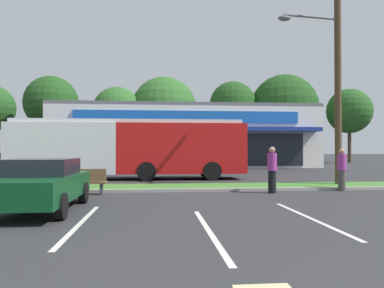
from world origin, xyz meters
TOP-DOWN VIEW (x-y plane):
  - grass_median at (0.00, 14.00)m, footprint 56.00×2.20m
  - curb_lip at (0.00, 12.78)m, footprint 56.00×0.24m
  - parking_stripe_0 at (-4.72, 6.79)m, footprint 0.12×4.80m
  - parking_stripe_1 at (-1.96, 5.70)m, footprint 0.12×4.80m
  - parking_stripe_2 at (0.67, 6.89)m, footprint 0.12×4.80m
  - storefront_building at (-0.25, 37.01)m, footprint 24.00×15.37m
  - tree_left at (-15.31, 44.04)m, footprint 6.32×6.32m
  - tree_mid_left at (-7.69, 44.58)m, footprint 5.93×5.93m
  - tree_mid at (-1.96, 45.75)m, footprint 8.28×8.28m
  - tree_mid_right at (6.33, 43.10)m, footprint 5.73×5.73m
  - tree_right at (12.69, 42.96)m, footprint 8.29×8.29m
  - tree_far_right at (21.36, 43.55)m, footprint 5.63×5.63m
  - utility_pole at (4.96, 14.22)m, footprint 3.08×2.40m
  - city_bus at (-4.46, 19.11)m, footprint 12.66×2.66m
  - bus_stop_bench at (-5.62, 12.12)m, footprint 1.60×0.45m
  - car_0 at (-13.67, 25.73)m, footprint 4.79×2.00m
  - car_1 at (-6.12, 8.65)m, footprint 1.96×4.50m
  - car_2 at (-5.54, 25.14)m, footprint 4.43×1.89m
  - pedestrian_near_bench at (4.36, 12.50)m, footprint 0.34×0.34m
  - pedestrian_by_pole at (1.36, 12.04)m, footprint 0.35×0.35m

SIDE VIEW (x-z plane):
  - parking_stripe_0 at x=-4.72m, z-range 0.00..0.01m
  - parking_stripe_1 at x=-1.96m, z-range 0.00..0.01m
  - parking_stripe_2 at x=0.67m, z-range 0.00..0.01m
  - grass_median at x=0.00m, z-range 0.00..0.12m
  - curb_lip at x=0.00m, z-range 0.00..0.12m
  - bus_stop_bench at x=-5.62m, z-range 0.03..0.98m
  - car_1 at x=-6.12m, z-range 0.03..1.43m
  - car_2 at x=-5.54m, z-range 0.03..1.45m
  - car_0 at x=-13.67m, z-range 0.04..1.45m
  - pedestrian_near_bench at x=4.36m, z-range 0.00..1.69m
  - pedestrian_by_pole at x=1.36m, z-range 0.00..1.76m
  - city_bus at x=-4.46m, z-range 0.14..3.39m
  - storefront_building at x=-0.25m, z-range 0.00..5.72m
  - utility_pole at x=4.96m, z-range 0.35..10.76m
  - tree_mid_left at x=-7.69m, z-range 1.64..10.87m
  - tree_far_right at x=21.36m, z-range 1.81..11.11m
  - tree_mid at x=-1.96m, z-range 1.24..12.02m
  - tree_right at x=12.69m, z-range 1.25..12.05m
  - tree_mid_right at x=6.33m, z-range 2.05..11.93m
  - tree_left at x=-15.31m, z-range 1.98..12.29m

